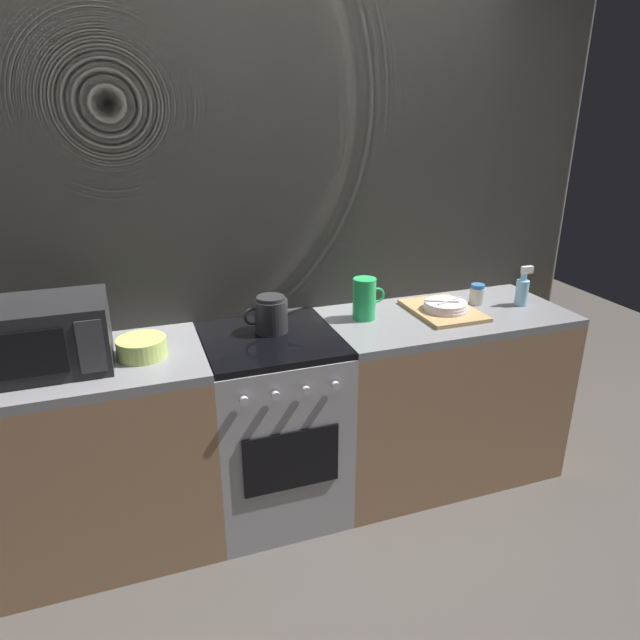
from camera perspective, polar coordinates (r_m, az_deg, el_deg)
name	(u,v)px	position (r m, az deg, el deg)	size (l,w,h in m)	color
ground_plane	(276,503)	(2.98, -4.48, -17.90)	(8.00, 8.00, 0.00)	#47423D
back_wall	(251,254)	(2.72, -7.00, 6.65)	(3.60, 0.05, 2.40)	#B2AD9E
counter_left	(67,462)	(2.68, -24.19, -12.97)	(1.20, 0.60, 0.90)	#997251
stove_unit	(273,425)	(2.72, -4.75, -10.51)	(0.60, 0.63, 0.90)	#9E9EA3
counter_right	(440,394)	(3.03, 12.04, -7.34)	(1.20, 0.60, 0.90)	#997251
microwave	(46,336)	(2.40, -25.92, -1.43)	(0.46, 0.35, 0.27)	black
kettle	(271,314)	(2.54, -4.93, 0.57)	(0.28, 0.15, 0.17)	#262628
mixing_bowl	(142,347)	(2.41, -17.55, -2.65)	(0.20, 0.20, 0.08)	#B7D166
pitcher	(365,299)	(2.69, 4.53, 2.17)	(0.16, 0.11, 0.20)	green
dish_pile	(444,308)	(2.84, 12.42, 1.15)	(0.30, 0.40, 0.07)	tan
spice_jar	(477,294)	(3.01, 15.57, 2.51)	(0.08, 0.08, 0.10)	silver
spray_bottle	(522,290)	(3.05, 19.74, 2.87)	(0.08, 0.06, 0.20)	#8CCCE5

